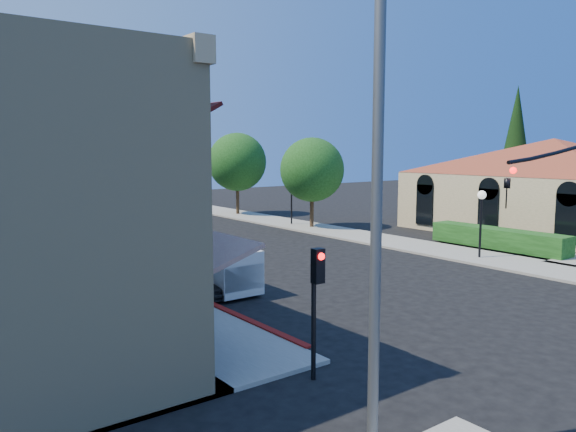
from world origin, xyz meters
TOP-DOWN VIEW (x-y plane):
  - ground at (0.00, 0.00)m, footprint 120.00×120.00m
  - sidewalk_left at (-8.75, 27.00)m, footprint 3.50×50.00m
  - sidewalk_right at (8.75, 27.00)m, footprint 3.50×50.00m
  - curb_red_strip at (-6.90, 8.00)m, footprint 0.25×10.00m
  - mission_building at (21.99, 11.50)m, footprint 30.12×30.12m
  - hedge at (11.70, 9.00)m, footprint 1.40×8.00m
  - conifer_far at (28.00, 18.00)m, footprint 3.20×3.20m
  - street_tree_a at (8.80, 22.00)m, footprint 4.56×4.56m
  - street_tree_b at (8.80, 32.00)m, footprint 4.94×4.94m
  - secondary_signal at (-8.00, 1.41)m, footprint 0.28×0.42m
  - cobra_streetlight at (-9.15, -2.00)m, footprint 3.60×0.25m
  - lamppost_left_near at (-8.50, 8.00)m, footprint 0.44×0.44m
  - lamppost_left_far at (-8.50, 22.00)m, footprint 0.44×0.44m
  - lamppost_right_near at (8.50, 8.00)m, footprint 0.44×0.44m
  - lamppost_right_far at (8.50, 24.00)m, footprint 0.44×0.44m
  - white_van at (-5.48, 10.57)m, footprint 1.83×4.11m
  - parked_car_a at (-6.20, 10.18)m, footprint 1.27×3.13m
  - parked_car_b at (-6.20, 16.33)m, footprint 1.44×3.97m
  - parked_car_c at (-6.20, 20.00)m, footprint 2.40×4.88m
  - parked_car_d at (-4.80, 26.18)m, footprint 2.71×5.03m

SIDE VIEW (x-z plane):
  - ground at x=0.00m, z-range 0.00..0.00m
  - curb_red_strip at x=-6.90m, z-range -0.03..0.03m
  - hedge at x=11.70m, z-range -0.55..0.55m
  - sidewalk_left at x=-8.75m, z-range 0.00..0.12m
  - sidewalk_right at x=8.75m, z-range 0.00..0.12m
  - parked_car_a at x=-6.20m, z-range 0.00..1.07m
  - parked_car_b at x=-6.20m, z-range 0.00..1.30m
  - parked_car_d at x=-4.80m, z-range 0.00..1.34m
  - parked_car_c at x=-6.20m, z-range 0.00..1.36m
  - white_van at x=-5.48m, z-range 0.14..1.96m
  - secondary_signal at x=-8.00m, z-range 0.66..3.98m
  - lamppost_left_near at x=-8.50m, z-range 0.95..4.52m
  - lamppost_left_far at x=-8.50m, z-range 0.95..4.52m
  - lamppost_right_near at x=8.50m, z-range 0.95..4.52m
  - lamppost_right_far at x=8.50m, z-range 0.95..4.52m
  - mission_building at x=21.99m, z-range 0.55..6.95m
  - street_tree_a at x=8.80m, z-range 0.95..7.43m
  - street_tree_b at x=8.80m, z-range 1.03..8.05m
  - cobra_streetlight at x=-9.15m, z-range 0.61..9.92m
  - conifer_far at x=28.00m, z-range 0.86..11.86m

